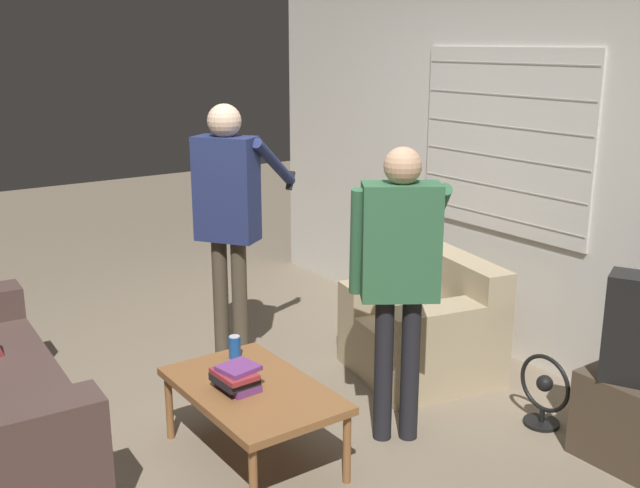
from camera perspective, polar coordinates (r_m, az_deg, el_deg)
name	(u,v)px	position (r m, az deg, el deg)	size (l,w,h in m)	color
ground_plane	(246,432)	(4.28, -5.64, -14.07)	(16.00, 16.00, 0.00)	#7F705B
wall_back	(509,167)	(5.11, 14.20, 5.68)	(5.20, 0.08, 2.55)	silver
armchair_beige	(427,329)	(4.88, 8.19, -6.42)	(0.96, 0.96, 0.74)	tan
coffee_table	(253,393)	(3.86, -5.16, -11.27)	(0.97, 0.60, 0.41)	brown
person_left_standing	(228,206)	(4.73, -7.02, 2.91)	(0.49, 0.80, 1.72)	#4C4233
person_right_standing	(400,262)	(3.85, 6.09, -1.35)	(0.50, 0.71, 1.59)	black
book_stack	(236,378)	(3.79, -6.40, -10.10)	(0.25, 0.21, 0.13)	#75387F
soda_can	(235,347)	(4.15, -6.47, -7.79)	(0.07, 0.07, 0.13)	#194C9E
spare_remote	(249,392)	(3.76, -5.47, -11.14)	(0.05, 0.13, 0.02)	white
floor_fan	(544,391)	(4.42, 16.70, -10.69)	(0.33, 0.20, 0.42)	black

